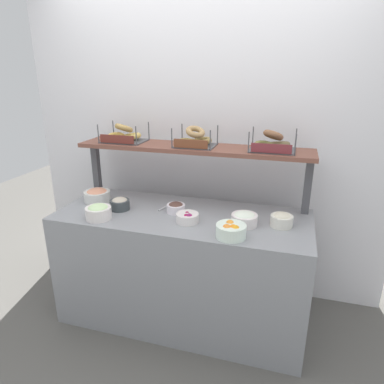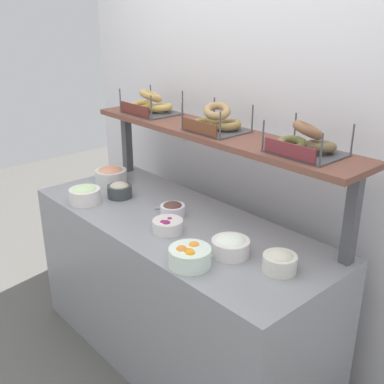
% 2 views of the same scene
% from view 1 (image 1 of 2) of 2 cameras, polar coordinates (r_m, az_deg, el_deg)
% --- Properties ---
extents(ground_plane, '(8.00, 8.00, 0.00)m').
position_cam_1_polar(ground_plane, '(2.84, -1.49, -19.70)').
color(ground_plane, '#595651').
extents(back_wall, '(2.96, 0.06, 2.40)m').
position_cam_1_polar(back_wall, '(2.79, 1.79, 7.19)').
color(back_wall, white).
rests_on(back_wall, ground_plane).
extents(deli_counter, '(1.76, 0.70, 0.85)m').
position_cam_1_polar(deli_counter, '(2.59, -1.58, -12.40)').
color(deli_counter, gray).
rests_on(deli_counter, ground_plane).
extents(shelf_riser_left, '(0.05, 0.05, 0.40)m').
position_cam_1_polar(shelf_riser_left, '(2.90, -15.64, 3.89)').
color(shelf_riser_left, '#4C4C51').
rests_on(shelf_riser_left, deli_counter).
extents(shelf_riser_right, '(0.05, 0.05, 0.40)m').
position_cam_1_polar(shelf_riser_right, '(2.48, 18.70, 0.95)').
color(shelf_riser_right, '#4C4C51').
rests_on(shelf_riser_right, deli_counter).
extents(upper_shelf, '(1.72, 0.32, 0.03)m').
position_cam_1_polar(upper_shelf, '(2.52, 0.16, 7.35)').
color(upper_shelf, brown).
rests_on(upper_shelf, shelf_riser_left).
extents(bowl_fruit_salad, '(0.18, 0.18, 0.09)m').
position_cam_1_polar(bowl_fruit_salad, '(2.07, 6.51, -6.37)').
color(bowl_fruit_salad, white).
rests_on(bowl_fruit_salad, deli_counter).
extents(bowl_cream_cheese, '(0.17, 0.17, 0.09)m').
position_cam_1_polar(bowl_cream_cheese, '(2.24, 8.72, -4.40)').
color(bowl_cream_cheese, white).
rests_on(bowl_cream_cheese, deli_counter).
extents(bowl_chocolate_spread, '(0.13, 0.13, 0.07)m').
position_cam_1_polar(bowl_chocolate_spread, '(2.42, -2.70, -2.57)').
color(bowl_chocolate_spread, white).
rests_on(bowl_chocolate_spread, deli_counter).
extents(bowl_lox_spread, '(0.20, 0.20, 0.10)m').
position_cam_1_polar(bowl_lox_spread, '(2.71, -15.52, -0.49)').
color(bowl_lox_spread, silver).
rests_on(bowl_lox_spread, deli_counter).
extents(bowl_beet_salad, '(0.15, 0.15, 0.07)m').
position_cam_1_polar(bowl_beet_salad, '(2.26, -0.76, -4.29)').
color(bowl_beet_salad, white).
rests_on(bowl_beet_salad, deli_counter).
extents(bowl_scallion_spread, '(0.17, 0.17, 0.10)m').
position_cam_1_polar(bowl_scallion_spread, '(2.39, -15.32, -3.17)').
color(bowl_scallion_spread, white).
rests_on(bowl_scallion_spread, deli_counter).
extents(bowl_tuna_salad, '(0.14, 0.14, 0.09)m').
position_cam_1_polar(bowl_tuna_salad, '(2.52, -11.94, -1.89)').
color(bowl_tuna_salad, '#3A4144').
rests_on(bowl_tuna_salad, deli_counter).
extents(bowl_potato_salad, '(0.14, 0.14, 0.09)m').
position_cam_1_polar(bowl_potato_salad, '(2.28, 14.70, -4.41)').
color(bowl_potato_salad, silver).
rests_on(bowl_potato_salad, deli_counter).
extents(serving_spoon_near_plate, '(0.07, 0.17, 0.01)m').
position_cam_1_polar(serving_spoon_near_plate, '(2.54, -4.00, -2.20)').
color(serving_spoon_near_plate, '#B7B7BC').
rests_on(serving_spoon_near_plate, deli_counter).
extents(bagel_basket_sesame, '(0.32, 0.24, 0.15)m').
position_cam_1_polar(bagel_basket_sesame, '(2.71, -11.28, 9.24)').
color(bagel_basket_sesame, '#4C4C51').
rests_on(bagel_basket_sesame, upper_shelf).
extents(bagel_basket_everything, '(0.29, 0.26, 0.15)m').
position_cam_1_polar(bagel_basket_everything, '(2.49, 0.50, 8.69)').
color(bagel_basket_everything, '#4C4C51').
rests_on(bagel_basket_everything, upper_shelf).
extents(bagel_basket_poppy, '(0.31, 0.26, 0.15)m').
position_cam_1_polar(bagel_basket_poppy, '(2.41, 13.23, 7.85)').
color(bagel_basket_poppy, '#4C4C51').
rests_on(bagel_basket_poppy, upper_shelf).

